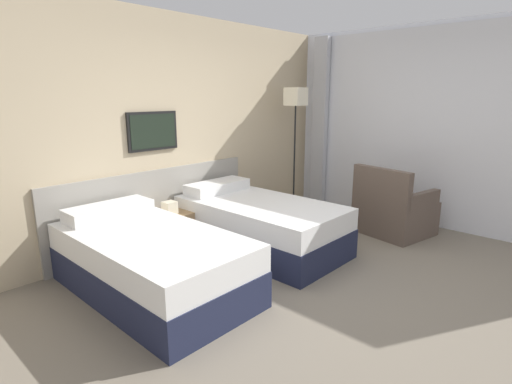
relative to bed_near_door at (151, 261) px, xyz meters
name	(u,v)px	position (x,y,z in m)	size (l,w,h in m)	color
ground_plane	(329,286)	(1.19, -1.14, -0.29)	(16.00, 16.00, 0.00)	slate
wall_headboard	(181,134)	(1.17, 1.03, 1.00)	(10.00, 0.10, 2.70)	#C6B28E
wall_window	(443,129)	(3.74, -1.21, 1.05)	(0.21, 4.65, 2.70)	white
bed_near_door	(151,261)	(0.00, 0.00, 0.00)	(1.05, 1.95, 0.70)	#1E233D
bed_near_window	(259,224)	(1.47, 0.00, 0.00)	(1.05, 1.95, 0.70)	#1E233D
nightstand	(171,231)	(0.73, 0.73, -0.06)	(0.45, 0.38, 0.58)	#9E7A51
floor_lamp	(296,107)	(2.85, 0.56, 1.30)	(0.25, 0.25, 1.87)	black
armchair	(393,212)	(3.04, -0.93, -0.01)	(0.91, 0.95, 0.90)	brown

